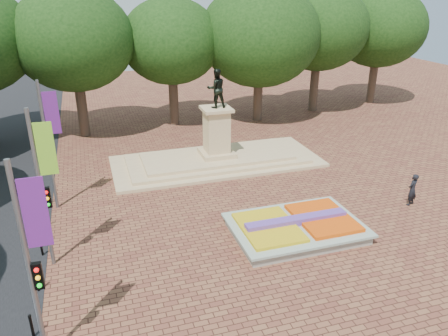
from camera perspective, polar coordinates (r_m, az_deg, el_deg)
The scene contains 7 objects.
ground at distance 23.10m, azimuth 4.86°, elevation -6.48°, with size 90.00×90.00×0.00m, color brown.
flower_bed at distance 21.74m, azimuth 9.44°, elevation -7.61°, with size 6.30×4.30×0.91m.
monument at distance 29.58m, azimuth -0.96°, elevation 2.25°, with size 14.00×6.00×6.40m.
tree_row_back at distance 38.22m, azimuth -2.06°, elevation 15.89°, with size 44.80×8.80×10.43m.
banner_poles at distance 18.85m, azimuth -22.64°, elevation -2.16°, with size 0.88×11.17×7.00m.
bollard_row at distance 20.31m, azimuth -23.00°, elevation -11.20°, with size 0.12×13.12×0.98m.
pedestrian at distance 26.04m, azimuth 23.38°, elevation -2.61°, with size 0.67×0.44×1.84m, color black.
Camera 1 is at (-7.97, -18.52, 11.28)m, focal length 35.00 mm.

